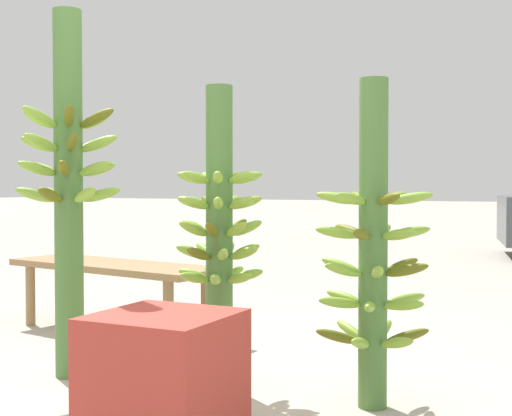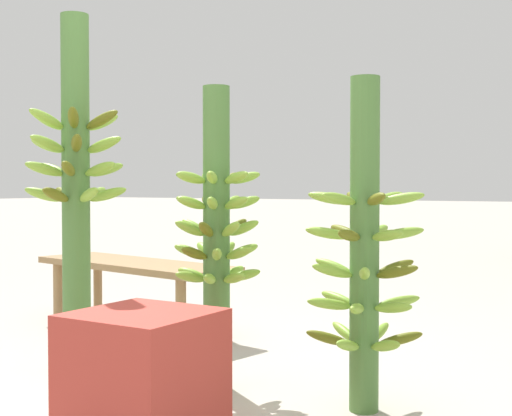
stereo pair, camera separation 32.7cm
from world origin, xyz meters
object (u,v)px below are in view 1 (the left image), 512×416
object	(u,v)px
banana_stalk_left	(69,185)
produce_crate	(164,379)
banana_stalk_right	(373,252)
market_bench	(114,272)
banana_stalk_center	(219,235)

from	to	relation	value
banana_stalk_left	produce_crate	size ratio (longest dim) A/B	3.77
banana_stalk_right	produce_crate	size ratio (longest dim) A/B	2.92
banana_stalk_left	market_bench	bearing A→B (deg)	115.71
banana_stalk_right	produce_crate	world-z (taller)	banana_stalk_right
market_bench	banana_stalk_right	bearing A→B (deg)	-12.30
market_bench	produce_crate	distance (m)	1.99
banana_stalk_left	market_bench	xyz separation A→B (m)	(-0.44, 0.92, -0.54)
banana_stalk_center	banana_stalk_right	world-z (taller)	banana_stalk_center
banana_stalk_center	banana_stalk_left	bearing A→B (deg)	-171.16
banana_stalk_center	banana_stalk_right	xyz separation A→B (m)	(0.68, 0.05, -0.05)
banana_stalk_right	produce_crate	distance (m)	0.98
market_bench	produce_crate	size ratio (longest dim) A/B	3.33
banana_stalk_left	banana_stalk_right	xyz separation A→B (m)	(1.43, 0.17, -0.27)
banana_stalk_right	market_bench	world-z (taller)	banana_stalk_right
produce_crate	banana_stalk_right	bearing A→B (deg)	53.13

